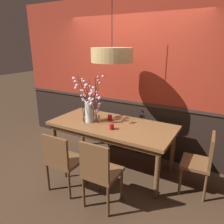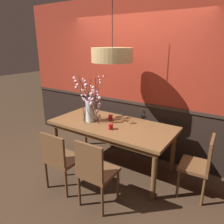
{
  "view_description": "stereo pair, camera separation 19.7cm",
  "coord_description": "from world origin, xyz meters",
  "views": [
    {
      "loc": [
        1.63,
        -2.82,
        2.03
      ],
      "look_at": [
        0.0,
        0.0,
        0.98
      ],
      "focal_mm": 34.35,
      "sensor_mm": 36.0,
      "label": 1
    },
    {
      "loc": [
        1.8,
        -2.71,
        2.03
      ],
      "look_at": [
        0.0,
        0.0,
        0.98
      ],
      "focal_mm": 34.35,
      "sensor_mm": 36.0,
      "label": 2
    }
  ],
  "objects": [
    {
      "name": "candle_holder_nearer_edge",
      "position": [
        -0.12,
        0.13,
        0.83
      ],
      "size": [
        0.08,
        0.08,
        0.09
      ],
      "color": "#9E0F14",
      "rests_on": "dining_table"
    },
    {
      "name": "chair_near_side_right",
      "position": [
        0.35,
        -0.91,
        0.52
      ],
      "size": [
        0.43,
        0.44,
        0.93
      ],
      "color": "brown",
      "rests_on": "ground"
    },
    {
      "name": "candle_holder_nearer_center",
      "position": [
        0.11,
        -0.21,
        0.82
      ],
      "size": [
        0.08,
        0.08,
        0.08
      ],
      "color": "#9E0F14",
      "rests_on": "dining_table"
    },
    {
      "name": "pendant_lamp",
      "position": [
        -0.04,
        0.06,
        1.86
      ],
      "size": [
        0.63,
        0.63,
        1.06
      ],
      "color": "tan"
    },
    {
      "name": "back_wall",
      "position": [
        0.0,
        0.73,
        1.4
      ],
      "size": [
        5.06,
        0.14,
        2.82
      ],
      "color": "black",
      "rests_on": "ground"
    },
    {
      "name": "chair_near_side_left",
      "position": [
        -0.28,
        -0.9,
        0.5
      ],
      "size": [
        0.46,
        0.43,
        0.88
      ],
      "color": "brown",
      "rests_on": "ground"
    },
    {
      "name": "chair_far_side_left",
      "position": [
        -0.29,
        0.87,
        0.51
      ],
      "size": [
        0.45,
        0.43,
        0.92
      ],
      "color": "brown",
      "rests_on": "ground"
    },
    {
      "name": "dining_table",
      "position": [
        0.0,
        0.0,
        0.7
      ],
      "size": [
        2.02,
        0.95,
        0.78
      ],
      "color": "brown",
      "rests_on": "ground"
    },
    {
      "name": "vase_with_blossoms",
      "position": [
        -0.37,
        -0.09,
        1.04
      ],
      "size": [
        0.4,
        0.52,
        0.77
      ],
      "color": "silver",
      "rests_on": "dining_table"
    },
    {
      "name": "chair_far_side_right",
      "position": [
        0.33,
        0.88,
        0.53
      ],
      "size": [
        0.44,
        0.43,
        0.94
      ],
      "color": "brown",
      "rests_on": "ground"
    },
    {
      "name": "chair_head_east_end",
      "position": [
        1.4,
        0.03,
        0.5
      ],
      "size": [
        0.41,
        0.46,
        0.89
      ],
      "color": "brown",
      "rests_on": "ground"
    },
    {
      "name": "ground_plane",
      "position": [
        0.0,
        0.0,
        0.0
      ],
      "size": [
        24.0,
        24.0,
        0.0
      ],
      "primitive_type": "plane",
      "color": "#422D1E"
    },
    {
      "name": "condiment_bottle",
      "position": [
        -0.23,
        -0.03,
        0.84
      ],
      "size": [
        0.04,
        0.04,
        0.12
      ],
      "color": "#ADADB2",
      "rests_on": "dining_table"
    }
  ]
}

